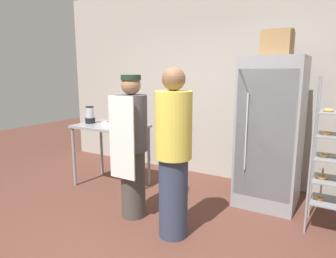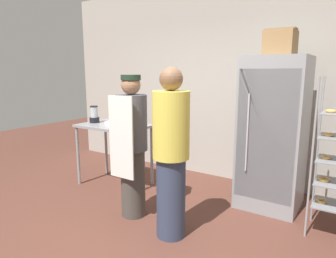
% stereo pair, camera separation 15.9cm
% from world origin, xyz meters
% --- Properties ---
extents(ground_plane, '(14.00, 14.00, 0.00)m').
position_xyz_m(ground_plane, '(0.00, 0.00, 0.00)').
color(ground_plane, brown).
extents(back_wall, '(6.40, 0.12, 3.09)m').
position_xyz_m(back_wall, '(0.00, 2.32, 1.54)').
color(back_wall, '#ADA89E').
rests_on(back_wall, ground_plane).
extents(refrigerator, '(0.73, 0.75, 1.88)m').
position_xyz_m(refrigerator, '(0.86, 1.62, 0.94)').
color(refrigerator, gray).
rests_on(refrigerator, ground_plane).
extents(prep_counter, '(1.03, 0.67, 0.93)m').
position_xyz_m(prep_counter, '(-1.30, 1.07, 0.81)').
color(prep_counter, gray).
rests_on(prep_counter, ground_plane).
extents(donut_box, '(0.27, 0.22, 0.26)m').
position_xyz_m(donut_box, '(-1.26, 1.10, 0.97)').
color(donut_box, silver).
rests_on(donut_box, prep_counter).
extents(blender_pitcher, '(0.15, 0.15, 0.26)m').
position_xyz_m(blender_pitcher, '(-1.68, 1.05, 1.04)').
color(blender_pitcher, black).
rests_on(blender_pitcher, prep_counter).
extents(cardboard_storage_box, '(0.34, 0.36, 0.31)m').
position_xyz_m(cardboard_storage_box, '(0.88, 1.63, 2.03)').
color(cardboard_storage_box, '#937047').
rests_on(cardboard_storage_box, refrigerator).
extents(person_baker, '(0.35, 0.37, 1.66)m').
position_xyz_m(person_baker, '(-0.42, 0.44, 0.87)').
color(person_baker, '#47423D').
rests_on(person_baker, ground_plane).
extents(person_customer, '(0.37, 0.37, 1.74)m').
position_xyz_m(person_customer, '(0.20, 0.30, 0.89)').
color(person_customer, '#333D56').
rests_on(person_customer, ground_plane).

